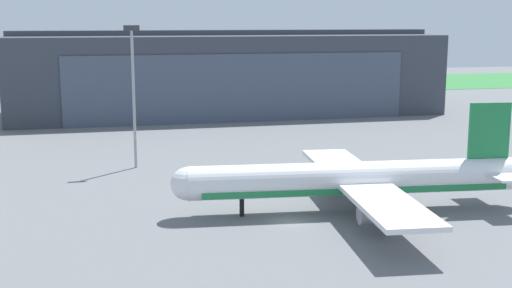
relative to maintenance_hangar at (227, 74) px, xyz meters
name	(u,v)px	position (x,y,z in m)	size (l,w,h in m)	color
ground_plane	(290,222)	(-10.25, -91.72, -9.71)	(440.00, 440.00, 0.00)	slate
grass_field_strip	(161,88)	(-10.25, 64.67, -9.67)	(440.00, 56.00, 0.08)	#367C3E
maintenance_hangar	(227,74)	(0.00, 0.00, 0.00)	(101.77, 32.28, 20.34)	#383D47
airliner_near_right	(354,180)	(-1.58, -89.37, -5.71)	(43.42, 38.82, 13.05)	white
apron_light_mast	(133,87)	(-25.78, -58.26, 3.02)	(2.40, 0.50, 22.08)	#99999E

